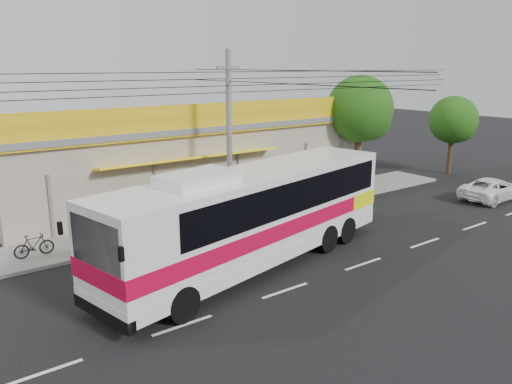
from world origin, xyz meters
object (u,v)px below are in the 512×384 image
utility_pole (229,81)px  tree_near (362,111)px  motorbike_red (104,229)px  tree_far (455,121)px  coach_bus (258,210)px  white_car (493,189)px  motorbike_dark (34,245)px

utility_pole → tree_near: 11.63m
motorbike_red → tree_far: 25.44m
coach_bus → tree_near: (13.46, 6.97, 2.52)m
motorbike_red → tree_far: bearing=-93.6°
white_car → coach_bus: bearing=88.2°
motorbike_red → motorbike_dark: 2.94m
motorbike_dark → utility_pole: size_ratio=0.05×
tree_far → coach_bus: bearing=-166.0°
motorbike_red → utility_pole: bearing=-98.9°
utility_pole → coach_bus: bearing=-112.7°
motorbike_red → utility_pole: (6.15, -0.72, 6.21)m
white_car → motorbike_red: bearing=72.6°
motorbike_red → motorbike_dark: bearing=92.2°
motorbike_red → white_car: size_ratio=0.41×
tree_near → white_car: bearing=-65.7°
tree_near → tree_far: 8.04m
coach_bus → white_car: 16.83m
motorbike_dark → tree_far: tree_far is taller
utility_pole → tree_far: utility_pole is taller
motorbike_dark → tree_near: 20.82m
motorbike_dark → tree_far: size_ratio=0.28×
tree_near → tree_far: bearing=-12.2°
tree_far → motorbike_dark: bearing=179.2°
motorbike_red → motorbike_dark: (-2.93, -0.23, -0.03)m
white_car → utility_pole: (-14.59, 5.51, 6.22)m
tree_far → motorbike_red: bearing=178.6°
white_car → tree_far: size_ratio=0.83×
utility_pole → tree_far: size_ratio=6.15×
coach_bus → white_car: size_ratio=3.01×
motorbike_dark → utility_pole: utility_pole is taller
motorbike_red → motorbike_dark: size_ratio=1.22×
utility_pole → white_car: bearing=-20.7°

